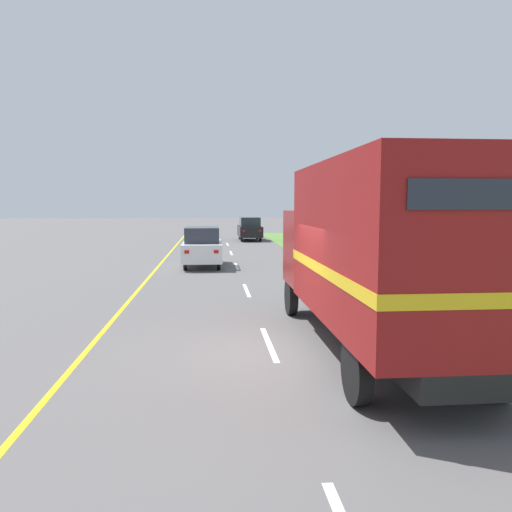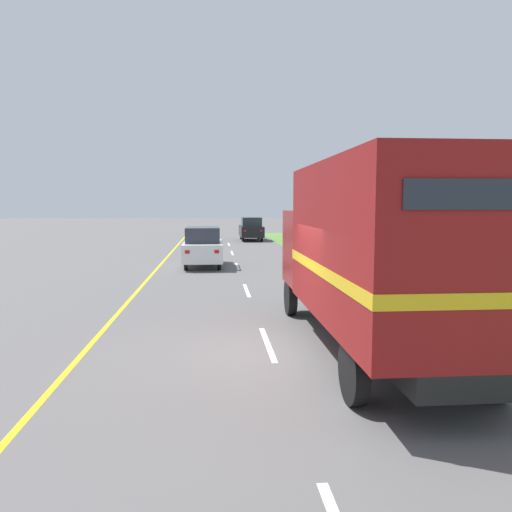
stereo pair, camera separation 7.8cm
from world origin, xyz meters
name	(u,v)px [view 2 (the right image)]	position (x,y,z in m)	size (l,w,h in m)	color
ground_plane	(271,352)	(0.00, 0.00, 0.00)	(200.00, 200.00, 0.00)	#5B5959
edge_line_yellow	(157,269)	(-3.70, 13.27, 0.00)	(0.12, 55.73, 0.01)	yellow
centre_dash_near	(268,344)	(0.00, 0.59, 0.00)	(0.12, 2.60, 0.01)	white
centre_dash_mid_a	(247,290)	(0.00, 7.19, 0.00)	(0.12, 2.60, 0.01)	white
centre_dash_mid_b	(237,266)	(0.00, 13.79, 0.00)	(0.12, 2.60, 0.01)	white
centre_dash_far	(232,253)	(0.00, 20.39, 0.00)	(0.12, 2.60, 0.01)	white
centre_dash_farthest	(229,244)	(0.00, 26.99, 0.00)	(0.12, 2.60, 0.01)	white
horse_trailer_truck	(376,251)	(1.99, -0.31, 2.03)	(2.53, 8.07, 3.67)	black
lead_car_white	(203,247)	(-1.61, 13.86, 0.95)	(1.80, 4.09, 1.87)	black
lead_car_black_ahead	(251,229)	(1.94, 30.90, 0.96)	(1.80, 4.45, 1.89)	black
highway_sign	(421,237)	(6.67, 8.50, 1.69)	(2.10, 0.09, 2.66)	#9E9EA3
roadside_tree_near	(423,191)	(8.86, 13.52, 3.58)	(3.92, 3.92, 5.54)	#4C3823
roadside_tree_mid	(376,198)	(9.28, 21.82, 3.33)	(2.84, 2.84, 4.77)	#4C3823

